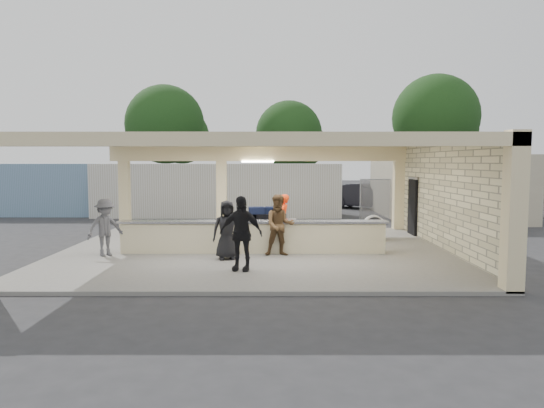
{
  "coord_description": "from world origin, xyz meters",
  "views": [
    {
      "loc": [
        0.58,
        -15.17,
        2.87
      ],
      "look_at": [
        0.58,
        1.0,
        1.46
      ],
      "focal_mm": 32.0,
      "sensor_mm": 36.0,
      "label": 1
    }
  ],
  "objects_px": {
    "drum_fan": "(374,227)",
    "passenger_d": "(227,230)",
    "passenger_a": "(280,225)",
    "baggage_handler": "(283,219)",
    "passenger_b": "(241,233)",
    "car_white_a": "(422,199)",
    "baggage_counter": "(253,237)",
    "passenger_c": "(105,227)",
    "car_white_b": "(471,200)",
    "container_blue": "(70,189)",
    "car_dark": "(366,196)",
    "luggage_cart": "(261,225)",
    "container_white": "(218,190)"
  },
  "relations": [
    {
      "from": "container_blue",
      "to": "baggage_handler",
      "type": "bearing_deg",
      "value": -40.99
    },
    {
      "from": "passenger_c",
      "to": "passenger_d",
      "type": "xyz_separation_m",
      "value": [
        3.63,
        -0.5,
        -0.0
      ]
    },
    {
      "from": "car_white_b",
      "to": "car_dark",
      "type": "xyz_separation_m",
      "value": [
        -5.93,
        1.24,
        0.1
      ]
    },
    {
      "from": "passenger_b",
      "to": "car_white_a",
      "type": "distance_m",
      "value": 18.76
    },
    {
      "from": "passenger_b",
      "to": "car_white_a",
      "type": "bearing_deg",
      "value": 72.25
    },
    {
      "from": "baggage_handler",
      "to": "passenger_b",
      "type": "xyz_separation_m",
      "value": [
        -1.17,
        -3.95,
        0.11
      ]
    },
    {
      "from": "car_white_b",
      "to": "luggage_cart",
      "type": "bearing_deg",
      "value": 164.64
    },
    {
      "from": "passenger_a",
      "to": "car_white_a",
      "type": "relative_size",
      "value": 0.37
    },
    {
      "from": "car_white_b",
      "to": "container_blue",
      "type": "distance_m",
      "value": 22.72
    },
    {
      "from": "car_white_b",
      "to": "car_dark",
      "type": "relative_size",
      "value": 0.92
    },
    {
      "from": "drum_fan",
      "to": "passenger_a",
      "type": "distance_m",
      "value": 4.38
    },
    {
      "from": "luggage_cart",
      "to": "car_dark",
      "type": "xyz_separation_m",
      "value": [
        6.08,
        13.58,
        -0.03
      ]
    },
    {
      "from": "baggage_handler",
      "to": "container_blue",
      "type": "relative_size",
      "value": 0.16
    },
    {
      "from": "baggage_counter",
      "to": "baggage_handler",
      "type": "relative_size",
      "value": 4.87
    },
    {
      "from": "car_white_b",
      "to": "container_blue",
      "type": "relative_size",
      "value": 0.4
    },
    {
      "from": "drum_fan",
      "to": "passenger_d",
      "type": "xyz_separation_m",
      "value": [
        -4.88,
        -3.27,
        0.36
      ]
    },
    {
      "from": "car_white_a",
      "to": "car_dark",
      "type": "xyz_separation_m",
      "value": [
        -3.1,
        1.14,
        0.08
      ]
    },
    {
      "from": "passenger_c",
      "to": "car_white_b",
      "type": "bearing_deg",
      "value": -0.04
    },
    {
      "from": "drum_fan",
      "to": "passenger_a",
      "type": "relative_size",
      "value": 0.49
    },
    {
      "from": "passenger_a",
      "to": "car_white_b",
      "type": "distance_m",
      "value": 18.13
    },
    {
      "from": "baggage_counter",
      "to": "car_white_b",
      "type": "height_order",
      "value": "car_white_b"
    },
    {
      "from": "luggage_cart",
      "to": "car_white_b",
      "type": "relative_size",
      "value": 0.55
    },
    {
      "from": "baggage_handler",
      "to": "container_white",
      "type": "bearing_deg",
      "value": -152.62
    },
    {
      "from": "passenger_b",
      "to": "car_dark",
      "type": "bearing_deg",
      "value": 82.4
    },
    {
      "from": "passenger_a",
      "to": "car_dark",
      "type": "relative_size",
      "value": 0.39
    },
    {
      "from": "baggage_handler",
      "to": "passenger_a",
      "type": "relative_size",
      "value": 0.93
    },
    {
      "from": "luggage_cart",
      "to": "container_white",
      "type": "height_order",
      "value": "container_white"
    },
    {
      "from": "passenger_c",
      "to": "passenger_d",
      "type": "bearing_deg",
      "value": -48.17
    },
    {
      "from": "drum_fan",
      "to": "passenger_c",
      "type": "xyz_separation_m",
      "value": [
        -8.51,
        -2.78,
        0.37
      ]
    },
    {
      "from": "luggage_cart",
      "to": "drum_fan",
      "type": "distance_m",
      "value": 4.09
    },
    {
      "from": "luggage_cart",
      "to": "container_blue",
      "type": "distance_m",
      "value": 14.78
    },
    {
      "from": "passenger_c",
      "to": "car_dark",
      "type": "distance_m",
      "value": 18.66
    },
    {
      "from": "car_dark",
      "to": "container_blue",
      "type": "distance_m",
      "value": 17.02
    },
    {
      "from": "baggage_counter",
      "to": "luggage_cart",
      "type": "relative_size",
      "value": 3.55
    },
    {
      "from": "passenger_a",
      "to": "car_white_a",
      "type": "xyz_separation_m",
      "value": [
        8.6,
        14.17,
        -0.32
      ]
    },
    {
      "from": "car_white_a",
      "to": "passenger_a",
      "type": "bearing_deg",
      "value": 153.77
    },
    {
      "from": "luggage_cart",
      "to": "baggage_counter",
      "type": "bearing_deg",
      "value": -95.48
    },
    {
      "from": "passenger_a",
      "to": "container_white",
      "type": "bearing_deg",
      "value": 100.09
    },
    {
      "from": "car_white_a",
      "to": "container_white",
      "type": "height_order",
      "value": "container_white"
    },
    {
      "from": "luggage_cart",
      "to": "car_white_a",
      "type": "relative_size",
      "value": 0.48
    },
    {
      "from": "car_white_a",
      "to": "container_blue",
      "type": "distance_m",
      "value": 19.92
    },
    {
      "from": "car_white_a",
      "to": "baggage_handler",
      "type": "bearing_deg",
      "value": 150.22
    },
    {
      "from": "luggage_cart",
      "to": "car_white_b",
      "type": "bearing_deg",
      "value": 50.47
    },
    {
      "from": "passenger_d",
      "to": "baggage_handler",
      "type": "bearing_deg",
      "value": 45.25
    },
    {
      "from": "baggage_handler",
      "to": "passenger_d",
      "type": "xyz_separation_m",
      "value": [
        -1.66,
        -2.53,
        -0.0
      ]
    },
    {
      "from": "baggage_counter",
      "to": "passenger_a",
      "type": "bearing_deg",
      "value": -31.93
    },
    {
      "from": "passenger_a",
      "to": "car_white_b",
      "type": "height_order",
      "value": "passenger_a"
    },
    {
      "from": "passenger_b",
      "to": "passenger_c",
      "type": "distance_m",
      "value": 4.55
    },
    {
      "from": "drum_fan",
      "to": "car_dark",
      "type": "bearing_deg",
      "value": 82.26
    },
    {
      "from": "drum_fan",
      "to": "car_white_a",
      "type": "distance_m",
      "value": 12.55
    }
  ]
}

